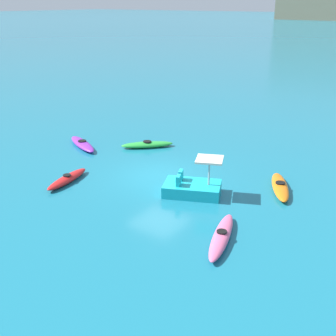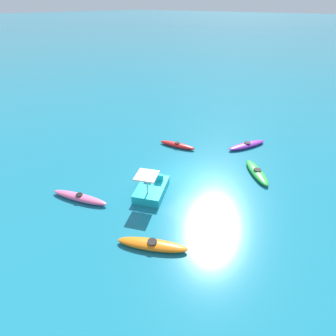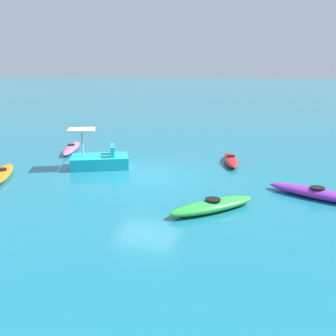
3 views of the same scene
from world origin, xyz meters
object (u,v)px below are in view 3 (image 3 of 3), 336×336
Objects in this scene: kayak_green at (213,205)px; kayak_purple at (317,193)px; pedal_boat_cyan at (99,159)px; kayak_pink at (71,148)px; kayak_red at (231,160)px; kayak_orange at (1,174)px.

kayak_green is 0.80× the size of kayak_purple.
pedal_boat_cyan is (5.56, -3.85, 0.17)m from kayak_green.
kayak_pink is (8.46, -6.49, -0.00)m from kayak_green.
kayak_green is 6.11m from kayak_red.
kayak_orange is 1.09× the size of pedal_boat_cyan.
kayak_pink is 1.20× the size of pedal_boat_cyan.
pedal_boat_cyan is at bearing 22.84° from kayak_red.
kayak_orange is at bearing 42.47° from pedal_boat_cyan.
kayak_red is at bearing -51.07° from kayak_purple.
kayak_green is 0.93× the size of pedal_boat_cyan.
kayak_red and kayak_purple have the same top height.
kayak_green is at bearing 142.52° from kayak_pink.
kayak_purple is (-3.26, 4.03, 0.00)m from kayak_red.
kayak_red is 5.83m from pedal_boat_cyan.
kayak_purple is at bearing -145.89° from kayak_green.
kayak_purple is at bearing 168.39° from pedal_boat_cyan.
kayak_green is 8.51m from kayak_orange.
kayak_purple is 8.81m from pedal_boat_cyan.
kayak_green is at bearing 91.77° from kayak_red.
kayak_orange is at bearing -8.26° from kayak_green.
kayak_red is 1.01× the size of pedal_boat_cyan.
kayak_orange is at bearing 4.25° from kayak_purple.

